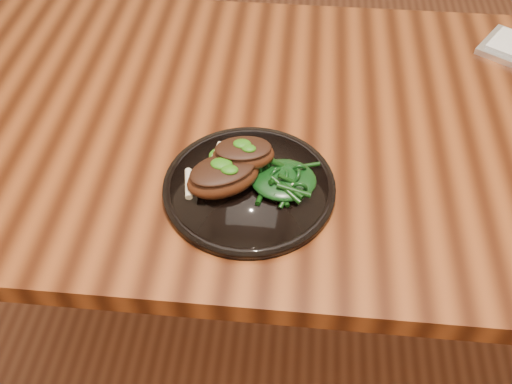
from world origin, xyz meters
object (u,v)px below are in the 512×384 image
lamb_chop_front (223,176)px  greens_heap (284,177)px  plate (249,187)px  desk (337,154)px

lamb_chop_front → greens_heap: 0.10m
plate → greens_heap: (0.05, 0.00, 0.02)m
greens_heap → plate: bearing=-174.8°
desk → plate: (-0.15, -0.19, 0.09)m
desk → greens_heap: greens_heap is taller
desk → lamb_chop_front: size_ratio=11.42×
lamb_chop_front → greens_heap: bearing=9.0°
lamb_chop_front → plate: bearing=14.0°
plate → desk: bearing=51.0°
desk → lamb_chop_front: bearing=-134.3°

